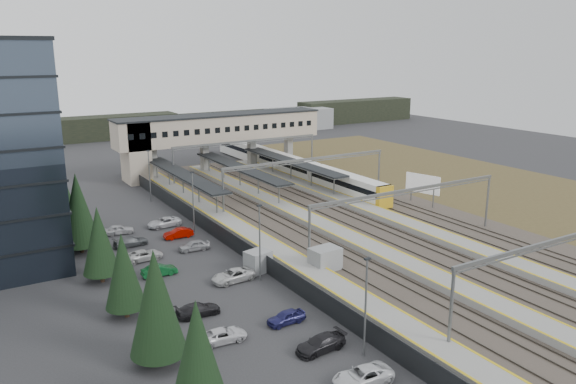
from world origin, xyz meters
TOP-DOWN VIEW (x-y plane):
  - ground at (0.00, 0.00)m, footprint 220.00×220.00m
  - conifer_row at (-22.00, -3.86)m, footprint 4.42×49.82m
  - car_park at (-13.21, -5.70)m, footprint 10.48×44.71m
  - lampposts at (-8.00, 1.25)m, footprint 0.50×53.25m
  - fence at (-6.50, 5.00)m, footprint 0.08×90.00m
  - relay_cabin_near at (-0.85, -9.33)m, footprint 3.29×2.53m
  - relay_cabin_far at (-7.04, -5.74)m, footprint 2.86×2.54m
  - rail_corridor at (9.34, 5.00)m, footprint 34.00×90.00m
  - canopies at (7.00, 27.00)m, footprint 23.10×30.00m
  - footbridge at (7.70, 42.00)m, footprint 40.40×6.40m
  - gantries at (12.00, 3.00)m, footprint 28.40×62.28m
  - train at (20.00, 32.85)m, footprint 2.68×56.03m
  - billboard at (26.63, 4.54)m, footprint 1.76×5.49m
  - scrub_east at (45.00, 5.00)m, footprint 34.00×120.00m
  - treeline_far at (23.81, 92.28)m, footprint 170.00×19.00m

SIDE VIEW (x-z plane):
  - ground at x=0.00m, z-range 0.00..0.00m
  - scrub_east at x=45.00m, z-range 0.00..0.06m
  - rail_corridor at x=9.34m, z-range -0.17..0.75m
  - car_park at x=-13.21m, z-range -0.03..1.24m
  - fence at x=-6.50m, z-range 0.00..2.00m
  - relay_cabin_far at x=-7.04m, z-range 0.00..2.27m
  - relay_cabin_near at x=-0.85m, z-range 0.00..2.59m
  - train at x=20.00m, z-range 0.23..3.61m
  - treeline_far at x=23.81m, z-range -0.55..6.45m
  - billboard at x=26.63m, z-range 0.80..5.57m
  - canopies at x=7.00m, z-range 2.28..5.56m
  - lampposts at x=-8.00m, z-range 0.30..8.37m
  - conifer_row at x=-22.00m, z-range 0.09..9.59m
  - gantries at x=12.00m, z-range 2.41..9.58m
  - footbridge at x=7.70m, z-range 2.33..13.53m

